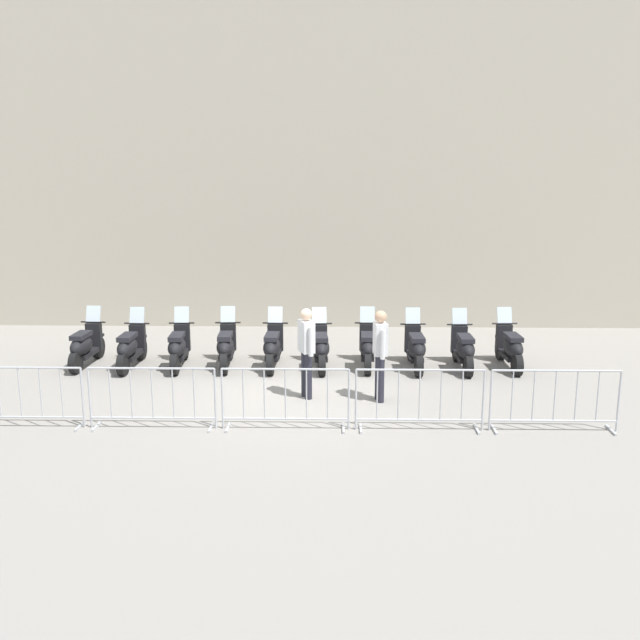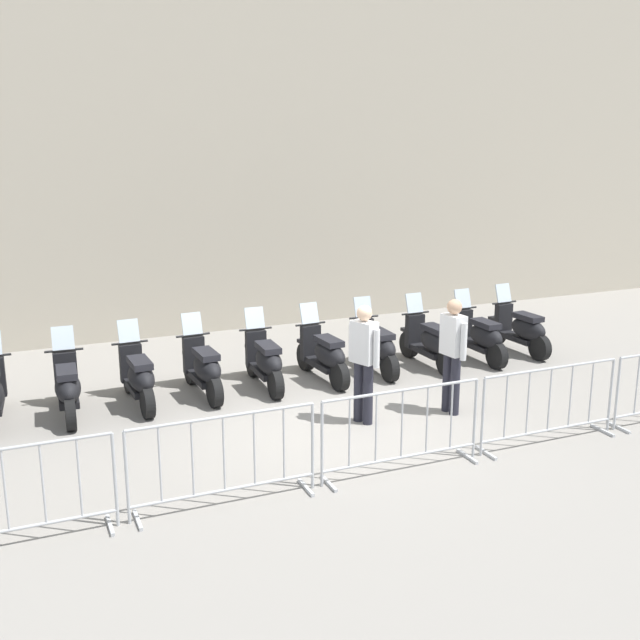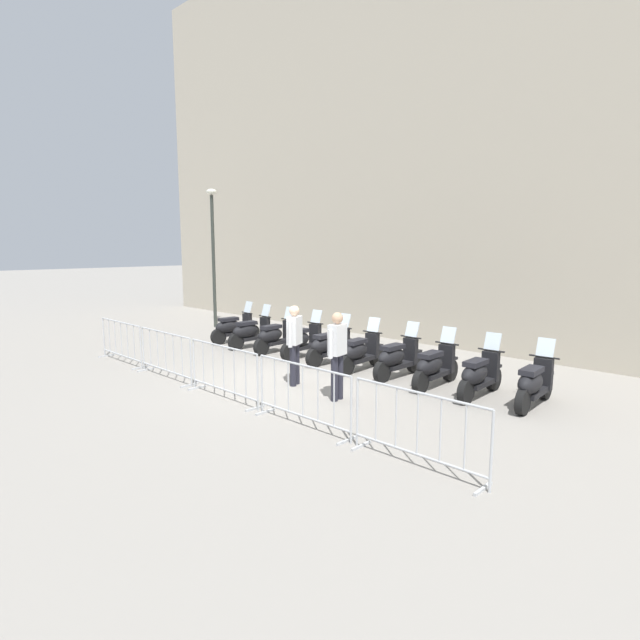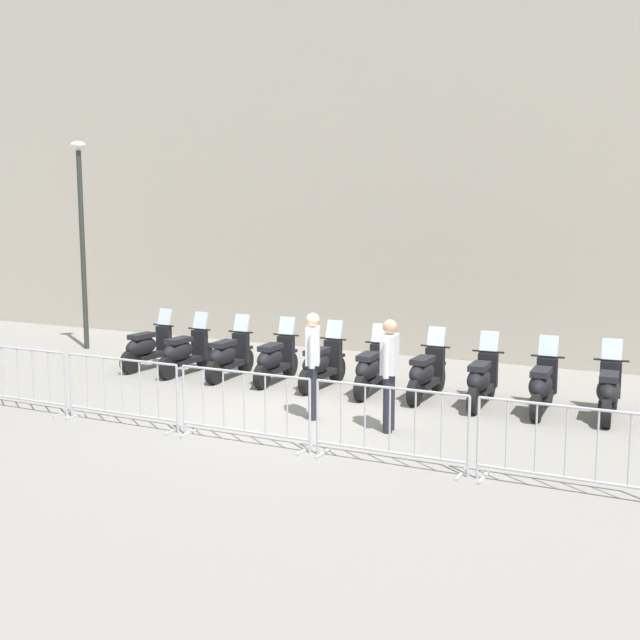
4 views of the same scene
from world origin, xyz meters
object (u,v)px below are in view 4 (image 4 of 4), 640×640
(motorcycle_0, at_px, (148,348))
(barrier_segment_1, at_px, (122,392))
(motorcycle_4, at_px, (321,365))
(motorcycle_5, at_px, (371,370))
(motorcycle_6, at_px, (425,374))
(motorcycle_8, at_px, (542,387))
(officer_near_row_end, at_px, (313,359))
(barrier_segment_3, at_px, (390,427))
(street_lamp, at_px, (82,223))
(motorcycle_3, at_px, (275,360))
(barrier_segment_0, at_px, (18,379))
(motorcycle_2, at_px, (228,356))
(motorcycle_7, at_px, (481,381))
(officer_mid_plaza, at_px, (389,368))
(motorcycle_9, at_px, (609,392))
(motorcycle_1, at_px, (184,353))
(barrier_segment_4, at_px, (566,449))
(barrier_segment_2, at_px, (244,408))

(motorcycle_0, bearing_deg, barrier_segment_1, -53.31)
(motorcycle_4, relative_size, motorcycle_5, 1.00)
(motorcycle_6, height_order, motorcycle_8, same)
(motorcycle_0, bearing_deg, officer_near_row_end, -18.58)
(barrier_segment_3, distance_m, street_lamp, 11.26)
(motorcycle_4, bearing_deg, motorcycle_5, 1.69)
(motorcycle_3, bearing_deg, barrier_segment_0, -125.48)
(motorcycle_0, bearing_deg, motorcycle_5, 2.90)
(motorcycle_2, height_order, motorcycle_7, same)
(motorcycle_2, relative_size, officer_mid_plaza, 1.00)
(motorcycle_4, relative_size, officer_mid_plaza, 1.00)
(motorcycle_6, height_order, barrier_segment_1, motorcycle_6)
(motorcycle_5, xyz_separation_m, officer_near_row_end, (-0.11, -1.94, 0.53))
(barrier_segment_1, bearing_deg, motorcycle_9, 31.68)
(motorcycle_6, bearing_deg, motorcycle_0, -176.22)
(motorcycle_0, bearing_deg, motorcycle_1, -2.88)
(motorcycle_5, xyz_separation_m, barrier_segment_4, (4.16, -3.33, 0.07))
(motorcycle_4, height_order, barrier_segment_3, motorcycle_4)
(motorcycle_3, distance_m, motorcycle_7, 4.09)
(motorcycle_1, xyz_separation_m, motorcycle_2, (1.03, 0.12, 0.00))
(motorcycle_7, bearing_deg, motorcycle_8, 2.26)
(motorcycle_9, relative_size, officer_near_row_end, 1.00)
(motorcycle_5, relative_size, barrier_segment_4, 0.80)
(motorcycle_3, bearing_deg, motorcycle_8, 2.52)
(motorcycle_9, height_order, barrier_segment_3, motorcycle_9)
(barrier_segment_2, relative_size, officer_mid_plaza, 1.24)
(motorcycle_4, relative_size, barrier_segment_2, 0.80)
(motorcycle_2, height_order, motorcycle_3, same)
(motorcycle_7, height_order, officer_near_row_end, officer_near_row_end)
(motorcycle_7, xyz_separation_m, barrier_segment_3, (-0.11, -3.58, 0.07))
(barrier_segment_4, relative_size, officer_mid_plaza, 1.24)
(motorcycle_5, relative_size, motorcycle_8, 1.00)
(motorcycle_1, relative_size, street_lamp, 0.35)
(barrier_segment_2, height_order, barrier_segment_3, same)
(motorcycle_8, relative_size, officer_mid_plaza, 1.00)
(motorcycle_8, distance_m, officer_mid_plaza, 2.87)
(street_lamp, relative_size, officer_near_row_end, 2.88)
(barrier_segment_0, xyz_separation_m, street_lamp, (-3.37, 4.77, 2.54))
(motorcycle_8, height_order, barrier_segment_2, motorcycle_8)
(motorcycle_7, distance_m, street_lamp, 10.53)
(motorcycle_0, relative_size, barrier_segment_3, 0.80)
(motorcycle_2, bearing_deg, motorcycle_1, -173.46)
(motorcycle_7, relative_size, barrier_segment_4, 0.80)
(barrier_segment_2, bearing_deg, motorcycle_2, 129.08)
(motorcycle_7, relative_size, barrier_segment_3, 0.80)
(motorcycle_4, xyz_separation_m, motorcycle_8, (4.09, 0.19, 0.00))
(motorcycle_8, bearing_deg, motorcycle_7, -177.74)
(barrier_segment_2, relative_size, street_lamp, 0.43)
(barrier_segment_4, height_order, officer_near_row_end, officer_near_row_end)
(motorcycle_0, distance_m, motorcycle_3, 3.08)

